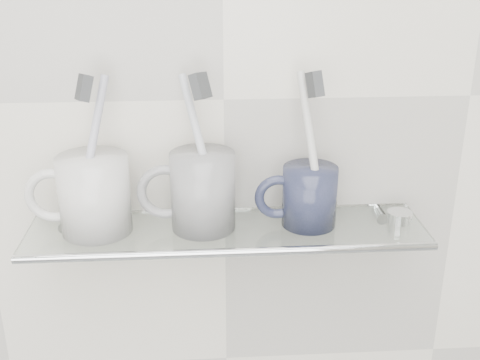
{
  "coord_description": "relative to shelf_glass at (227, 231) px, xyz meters",
  "views": [
    {
      "loc": [
        -0.03,
        0.36,
        1.44
      ],
      "look_at": [
        0.02,
        1.04,
        1.16
      ],
      "focal_mm": 45.0,
      "sensor_mm": 36.0,
      "label": 1
    }
  ],
  "objects": [
    {
      "name": "wall_back",
      "position": [
        0.0,
        0.06,
        0.15
      ],
      "size": [
        2.5,
        0.0,
        2.5
      ],
      "primitive_type": "plane",
      "rotation": [
        1.57,
        0.0,
        0.0
      ],
      "color": "silver",
      "rests_on": "ground"
    },
    {
      "name": "shelf_glass",
      "position": [
        0.0,
        0.0,
        0.0
      ],
      "size": [
        0.5,
        0.12,
        0.01
      ],
      "primitive_type": "cube",
      "color": "silver",
      "rests_on": "wall_back"
    },
    {
      "name": "shelf_rail",
      "position": [
        0.0,
        -0.06,
        0.0
      ],
      "size": [
        0.5,
        0.01,
        0.01
      ],
      "primitive_type": "cylinder",
      "rotation": [
        0.0,
        1.57,
        0.0
      ],
      "color": "silver",
      "rests_on": "shelf_glass"
    },
    {
      "name": "bracket_left",
      "position": [
        -0.21,
        0.05,
        -0.01
      ],
      "size": [
        0.02,
        0.03,
        0.02
      ],
      "primitive_type": "cylinder",
      "rotation": [
        1.57,
        0.0,
        0.0
      ],
      "color": "silver",
      "rests_on": "wall_back"
    },
    {
      "name": "bracket_right",
      "position": [
        0.21,
        0.05,
        -0.01
      ],
      "size": [
        0.02,
        0.03,
        0.02
      ],
      "primitive_type": "cylinder",
      "rotation": [
        1.57,
        0.0,
        0.0
      ],
      "color": "silver",
      "rests_on": "wall_back"
    },
    {
      "name": "mug_left",
      "position": [
        -0.16,
        0.0,
        0.05
      ],
      "size": [
        0.09,
        0.09,
        0.1
      ],
      "primitive_type": "cylinder",
      "rotation": [
        0.0,
        0.0,
        0.01
      ],
      "color": "silver",
      "rests_on": "shelf_glass"
    },
    {
      "name": "mug_left_handle",
      "position": [
        -0.21,
        0.0,
        0.05
      ],
      "size": [
        0.07,
        0.01,
        0.07
      ],
      "primitive_type": "torus",
      "rotation": [
        1.57,
        0.0,
        0.0
      ],
      "color": "silver",
      "rests_on": "mug_left"
    },
    {
      "name": "toothbrush_left",
      "position": [
        -0.16,
        0.0,
        0.1
      ],
      "size": [
        0.06,
        0.05,
        0.18
      ],
      "primitive_type": "cylinder",
      "rotation": [
        -0.11,
        0.3,
        0.4
      ],
      "color": "#A7A7C2",
      "rests_on": "mug_left"
    },
    {
      "name": "bristles_left",
      "position": [
        -0.16,
        0.0,
        0.19
      ],
      "size": [
        0.03,
        0.03,
        0.03
      ],
      "primitive_type": "cube",
      "rotation": [
        -0.11,
        0.3,
        0.4
      ],
      "color": "#36383B",
      "rests_on": "toothbrush_left"
    },
    {
      "name": "mug_center",
      "position": [
        -0.03,
        0.0,
        0.05
      ],
      "size": [
        0.09,
        0.09,
        0.1
      ],
      "primitive_type": "cylinder",
      "rotation": [
        0.0,
        0.0,
        0.07
      ],
      "color": "white",
      "rests_on": "shelf_glass"
    },
    {
      "name": "mug_center_handle",
      "position": [
        -0.08,
        0.0,
        0.05
      ],
      "size": [
        0.07,
        0.01,
        0.07
      ],
      "primitive_type": "torus",
      "rotation": [
        1.57,
        0.0,
        0.0
      ],
      "color": "white",
      "rests_on": "mug_center"
    },
    {
      "name": "toothbrush_center",
      "position": [
        -0.03,
        0.0,
        0.1
      ],
      "size": [
        0.06,
        0.07,
        0.18
      ],
      "primitive_type": "cylinder",
      "rotation": [
        -0.12,
        -0.35,
        -0.56
      ],
      "color": "silver",
      "rests_on": "mug_center"
    },
    {
      "name": "bristles_center",
      "position": [
        -0.03,
        0.0,
        0.19
      ],
      "size": [
        0.03,
        0.03,
        0.03
      ],
      "primitive_type": "cube",
      "rotation": [
        -0.12,
        -0.35,
        -0.56
      ],
      "color": "#36383B",
      "rests_on": "toothbrush_center"
    },
    {
      "name": "mug_right",
      "position": [
        0.1,
        0.0,
        0.04
      ],
      "size": [
        0.07,
        0.07,
        0.08
      ],
      "primitive_type": "cylinder",
      "rotation": [
        0.0,
        0.0,
        0.07
      ],
      "color": "black",
      "rests_on": "shelf_glass"
    },
    {
      "name": "mug_right_handle",
      "position": [
        0.06,
        0.0,
        0.04
      ],
      "size": [
        0.06,
        0.01,
        0.06
      ],
      "primitive_type": "torus",
      "rotation": [
        1.57,
        0.0,
        0.0
      ],
      "color": "black",
      "rests_on": "mug_right"
    },
    {
      "name": "toothbrush_right",
      "position": [
        0.1,
        0.0,
        0.1
      ],
      "size": [
        0.04,
        0.06,
        0.19
      ],
      "primitive_type": "cylinder",
      "rotation": [
        -0.28,
        -0.08,
        0.27
      ],
      "color": "silver",
      "rests_on": "mug_right"
    },
    {
      "name": "bristles_right",
      "position": [
        0.1,
        0.0,
        0.19
      ],
      "size": [
        0.02,
        0.03,
        0.04
      ],
      "primitive_type": "cube",
      "rotation": [
        -0.28,
        -0.08,
        0.27
      ],
      "color": "#36383B",
      "rests_on": "toothbrush_right"
    },
    {
      "name": "chrome_cap",
      "position": [
        0.22,
        0.0,
        0.01
      ],
      "size": [
        0.03,
        0.03,
        0.01
      ],
      "primitive_type": "cylinder",
      "color": "silver",
      "rests_on": "shelf_glass"
    }
  ]
}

